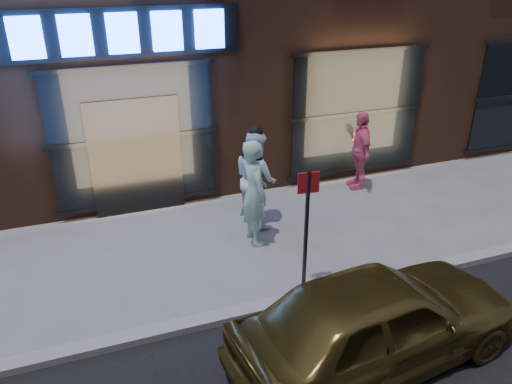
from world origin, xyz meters
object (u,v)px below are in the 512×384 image
(sign_post, at_px, (307,221))
(passerby, at_px, (360,150))
(man_bowtie, at_px, (254,193))
(gold_sedan, at_px, (378,319))
(man_cap, at_px, (256,178))

(sign_post, bearing_deg, passerby, 55.03)
(man_bowtie, height_order, gold_sedan, man_bowtie)
(man_bowtie, height_order, man_cap, man_bowtie)
(passerby, bearing_deg, sign_post, -29.51)
(man_bowtie, xyz_separation_m, sign_post, (0.26, -1.65, 0.24))
(passerby, relative_size, gold_sedan, 0.45)
(man_cap, xyz_separation_m, sign_post, (-0.03, -2.36, 0.29))
(man_cap, bearing_deg, sign_post, 170.57)
(passerby, bearing_deg, man_cap, -62.15)
(man_cap, height_order, passerby, man_cap)
(passerby, distance_m, sign_post, 4.21)
(man_bowtie, bearing_deg, man_cap, -25.81)
(man_bowtie, xyz_separation_m, man_cap, (0.29, 0.71, -0.05))
(man_cap, xyz_separation_m, passerby, (2.76, 0.77, -0.06))
(sign_post, bearing_deg, gold_sedan, -76.25)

